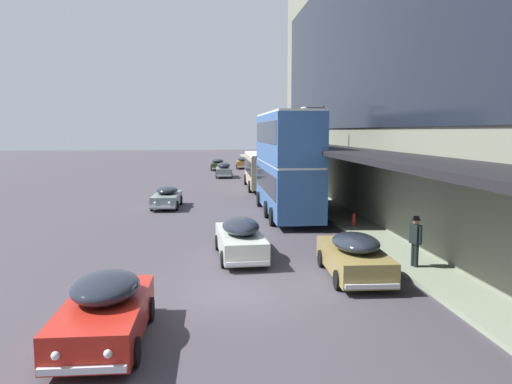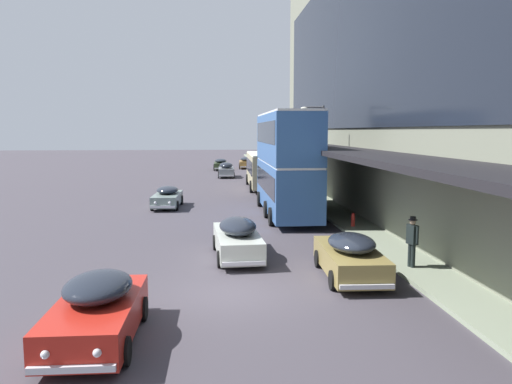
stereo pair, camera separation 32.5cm
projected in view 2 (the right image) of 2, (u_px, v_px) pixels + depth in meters
The scene contains 13 objects.
ground at pixel (231, 294), 15.63m from camera, with size 240.00×240.00×0.00m, color #3F3B42.
transit_bus_kerbside_front at pixel (286, 160), 29.82m from camera, with size 2.81×10.86×6.16m.
transit_bus_kerbside_rear at pixel (263, 168), 44.04m from camera, with size 2.84×9.64×3.12m.
sedan_second_near at pixel (167, 197), 33.19m from camera, with size 1.92×4.50×1.41m.
sedan_second_mid at pixel (350, 256), 17.26m from camera, with size 2.03×4.65×1.57m.
sedan_far_back at pixel (226, 170), 54.83m from camera, with size 1.84×4.40×1.65m.
sedan_trailing_mid at pixel (97, 309), 12.04m from camera, with size 2.02×4.46×1.62m.
sedan_trailing_near at pixel (221, 164), 64.99m from camera, with size 1.88×4.42×1.50m.
sedan_lead_mid at pixel (246, 163), 67.76m from camera, with size 2.11×4.87×1.57m.
sedan_lead_near at pixel (237, 238), 19.99m from camera, with size 1.97×4.87×1.65m.
pedestrian_at_kerb at pixel (412, 239), 18.04m from camera, with size 0.35×0.59×1.86m.
street_lamp at pixel (320, 149), 31.21m from camera, with size 1.50×0.28×6.48m.
fire_hydrant at pixel (353, 220), 25.85m from camera, with size 0.20×0.40×0.70m.
Camera 2 is at (-0.52, -15.14, 5.08)m, focal length 35.00 mm.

